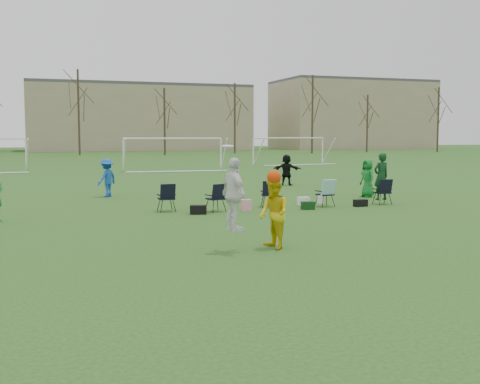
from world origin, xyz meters
name	(u,v)px	position (x,y,z in m)	size (l,w,h in m)	color
ground	(312,253)	(0.00, 0.00, 0.00)	(260.00, 260.00, 0.00)	#234917
fielder_blue	(107,178)	(-2.90, 14.08, 0.81)	(1.05, 0.60, 1.63)	#1850B5
fielder_green_far	(368,178)	(7.61, 10.39, 0.81)	(0.79, 0.52, 1.62)	#147128
fielder_black	(287,170)	(6.76, 17.12, 0.82)	(1.51, 0.48, 1.63)	black
center_contest	(256,204)	(-1.04, 0.77, 1.05)	(1.62, 1.03, 2.41)	white
sideline_setup	(299,192)	(3.33, 8.03, 0.57)	(8.93, 1.81, 1.96)	#0F3718
goal_mid	(173,145)	(4.00, 32.00, 1.92)	(7.40, 0.63, 2.46)	white
goal_right	(289,143)	(16.00, 38.00, 1.92)	(7.35, 1.14, 2.46)	white
tree_line	(82,117)	(0.24, 69.85, 5.09)	(110.28, 3.28, 11.40)	#382B21
building_row	(108,116)	(6.73, 96.00, 5.99)	(126.00, 16.00, 13.00)	tan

